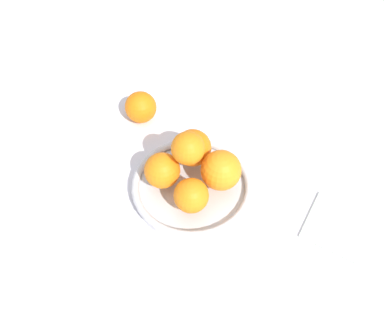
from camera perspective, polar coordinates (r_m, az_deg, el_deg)
name	(u,v)px	position (r m, az deg, el deg)	size (l,w,h in m)	color
ground_plane	(192,191)	(0.79, 0.00, -4.30)	(4.00, 4.00, 0.00)	silver
fruit_bowl	(192,186)	(0.78, 0.00, -3.63)	(0.25, 0.25, 0.03)	silver
orange_pile	(194,166)	(0.73, 0.27, -0.52)	(0.19, 0.19, 0.13)	orange
stray_orange	(141,107)	(0.91, -7.82, 8.35)	(0.08, 0.08, 0.08)	orange
napkin_folded	(339,226)	(0.79, 21.47, -9.03)	(0.12, 0.12, 0.01)	silver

